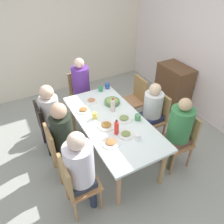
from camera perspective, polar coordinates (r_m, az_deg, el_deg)
ground_plane at (r=3.72m, az=-0.00°, el=-10.83°), size 5.96×5.96×0.00m
wall_back at (r=4.25m, az=26.94°, el=12.88°), size 5.21×0.12×2.60m
wall_left at (r=5.12m, az=-14.47°, el=19.15°), size 0.12×4.39×2.60m
dining_table at (r=3.28m, az=-0.00°, el=-3.23°), size 1.85×0.90×0.72m
chair_0 at (r=2.77m, az=-9.57°, el=-17.84°), size 0.40×0.40×0.90m
person_0 at (r=2.58m, az=-8.27°, el=-13.90°), size 0.34×0.34×1.27m
chair_1 at (r=3.17m, az=-13.55°, el=-9.53°), size 0.40×0.40×0.90m
person_1 at (r=3.02m, az=-12.55°, el=-5.87°), size 0.30×0.30×1.26m
chair_2 at (r=3.63m, az=-16.45°, el=-3.16°), size 0.40×0.40×0.90m
person_2 at (r=3.51m, az=-15.60°, el=-0.12°), size 0.30×0.30×1.20m
chair_3 at (r=3.74m, az=11.28°, el=-0.82°), size 0.40×0.40×0.90m
person_3 at (r=3.59m, az=10.44°, el=0.91°), size 0.30×0.30×1.13m
chair_4 at (r=4.14m, az=6.09°, el=3.75°), size 0.40×0.40×0.90m
chair_5 at (r=3.41m, az=17.60°, el=-6.35°), size 0.40×0.40×0.90m
person_5 at (r=3.22m, az=17.16°, el=-3.99°), size 0.33×0.33×1.22m
chair_6 at (r=4.34m, az=-8.26°, el=5.24°), size 0.40×0.40×0.90m
person_6 at (r=4.15m, az=-8.07°, el=7.39°), size 0.32×0.32×1.24m
plate_0 at (r=3.12m, az=-1.47°, el=-3.48°), size 0.26×0.26×0.04m
plate_1 at (r=2.98m, az=3.67°, el=-5.81°), size 0.22×0.22×0.04m
plate_2 at (r=3.65m, az=-5.40°, el=3.03°), size 0.22×0.22×0.04m
plate_3 at (r=3.25m, az=3.15°, el=-1.65°), size 0.25×0.25×0.04m
plate_4 at (r=2.86m, az=-0.34°, el=-8.00°), size 0.24×0.24×0.04m
plate_5 at (r=3.44m, az=-7.51°, el=0.55°), size 0.23×0.23×0.04m
bowl_0 at (r=3.56m, az=0.03°, el=2.77°), size 0.25×0.25×0.08m
cup_0 at (r=3.25m, az=-4.59°, el=-0.92°), size 0.11×0.07×0.10m
cup_1 at (r=3.98m, az=-1.21°, el=6.86°), size 0.12×0.09×0.10m
cup_2 at (r=3.90m, az=-2.99°, el=6.08°), size 0.12×0.08×0.08m
cup_3 at (r=2.92m, az=6.81°, el=-6.56°), size 0.11×0.07×0.08m
cup_4 at (r=3.23m, az=6.77°, el=-1.40°), size 0.12×0.09×0.09m
bottle_0 at (r=2.93m, az=1.19°, el=-4.05°), size 0.06×0.06×0.23m
bottle_1 at (r=3.35m, az=0.24°, el=1.80°), size 0.07×0.07×0.23m
side_cabinet at (r=4.78m, az=15.75°, el=6.47°), size 0.70×0.44×0.90m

